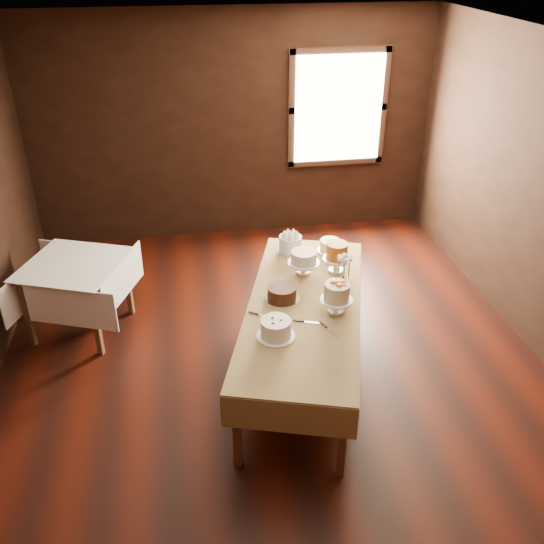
{
  "coord_description": "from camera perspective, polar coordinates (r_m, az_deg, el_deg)",
  "views": [
    {
      "loc": [
        -0.73,
        -4.14,
        3.5
      ],
      "look_at": [
        0.0,
        0.2,
        0.95
      ],
      "focal_mm": 38.85,
      "sensor_mm": 36.0,
      "label": 1
    }
  ],
  "objects": [
    {
      "name": "cake_swirl",
      "position": [
        4.6,
        0.37,
        -5.55
      ],
      "size": [
        0.3,
        0.3,
        0.15
      ],
      "color": "white",
      "rests_on": "display_table"
    },
    {
      "name": "cake_caramel",
      "position": [
        5.48,
        6.26,
        1.27
      ],
      "size": [
        0.26,
        0.26,
        0.3
      ],
      "color": "white",
      "rests_on": "display_table"
    },
    {
      "name": "cake_server_e",
      "position": [
        4.86,
        -0.52,
        -4.36
      ],
      "size": [
        0.21,
        0.16,
        0.01
      ],
      "primitive_type": "cube",
      "rotation": [
        0.0,
        0.0,
        -0.61
      ],
      "color": "silver",
      "rests_on": "display_table"
    },
    {
      "name": "side_table",
      "position": [
        5.98,
        -18.61,
        0.05
      ],
      "size": [
        1.16,
        1.16,
        0.75
      ],
      "rotation": [
        0.0,
        0.0,
        -0.38
      ],
      "color": "#4C2916",
      "rests_on": "ground"
    },
    {
      "name": "wall_back",
      "position": [
        7.48,
        -3.69,
        13.71
      ],
      "size": [
        5.0,
        0.02,
        2.8
      ],
      "primitive_type": "cube",
      "color": "black",
      "rests_on": "ground"
    },
    {
      "name": "cake_meringue",
      "position": [
        5.81,
        1.79,
        2.7
      ],
      "size": [
        0.27,
        0.27,
        0.17
      ],
      "color": "silver",
      "rests_on": "display_table"
    },
    {
      "name": "display_table",
      "position": [
        5.06,
        3.12,
        -3.69
      ],
      "size": [
        1.62,
        2.59,
        0.75
      ],
      "rotation": [
        0.0,
        0.0,
        -0.3
      ],
      "color": "#4C2916",
      "rests_on": "ground"
    },
    {
      "name": "window",
      "position": [
        7.61,
        6.46,
        15.44
      ],
      "size": [
        1.1,
        0.05,
        1.3
      ],
      "primitive_type": "cube",
      "color": "#FFEABF",
      "rests_on": "wall_back"
    },
    {
      "name": "cake_flowers",
      "position": [
        4.89,
        6.25,
        -2.64
      ],
      "size": [
        0.27,
        0.27,
        0.28
      ],
      "color": "white",
      "rests_on": "display_table"
    },
    {
      "name": "ceiling",
      "position": [
        4.26,
        0.48,
        20.64
      ],
      "size": [
        5.0,
        6.0,
        0.01
      ],
      "primitive_type": "cube",
      "color": "beige",
      "rests_on": "wall_back"
    },
    {
      "name": "cake_server_d",
      "position": [
        5.25,
        6.89,
        -1.69
      ],
      "size": [
        0.24,
        0.09,
        0.01
      ],
      "primitive_type": "cube",
      "rotation": [
        0.0,
        0.0,
        0.26
      ],
      "color": "silver",
      "rests_on": "display_table"
    },
    {
      "name": "cake_server_a",
      "position": [
        4.8,
        4.04,
        -4.91
      ],
      "size": [
        0.23,
        0.11,
        0.01
      ],
      "primitive_type": "cube",
      "rotation": [
        0.0,
        0.0,
        -0.36
      ],
      "color": "silver",
      "rests_on": "display_table"
    },
    {
      "name": "floor",
      "position": [
        5.47,
        0.35,
        -9.69
      ],
      "size": [
        5.0,
        6.0,
        0.01
      ],
      "primitive_type": "cube",
      "color": "black",
      "rests_on": "ground"
    },
    {
      "name": "cake_lattice",
      "position": [
        5.44,
        3.08,
        0.84
      ],
      "size": [
        0.3,
        0.3,
        0.22
      ],
      "color": "white",
      "rests_on": "display_table"
    },
    {
      "name": "cake_chocolate",
      "position": [
        5.06,
        0.97,
        -2.06
      ],
      "size": [
        0.35,
        0.35,
        0.12
      ],
      "color": "silver",
      "rests_on": "display_table"
    },
    {
      "name": "flower_vase",
      "position": [
        5.22,
        6.89,
        -1.09
      ],
      "size": [
        0.19,
        0.19,
        0.14
      ],
      "primitive_type": "imported",
      "rotation": [
        0.0,
        0.0,
        0.71
      ],
      "color": "#2D2823",
      "rests_on": "display_table"
    },
    {
      "name": "cake_server_b",
      "position": [
        4.71,
        5.85,
        -5.81
      ],
      "size": [
        0.11,
        0.23,
        0.01
      ],
      "primitive_type": "cube",
      "rotation": [
        0.0,
        0.0,
        -1.18
      ],
      "color": "silver",
      "rests_on": "display_table"
    },
    {
      "name": "cake_speckled",
      "position": [
        5.85,
        5.63,
        2.52
      ],
      "size": [
        0.25,
        0.25,
        0.12
      ],
      "color": "white",
      "rests_on": "display_table"
    },
    {
      "name": "flower_bouquet",
      "position": [
        5.12,
        7.02,
        0.73
      ],
      "size": [
        0.14,
        0.14,
        0.2
      ],
      "primitive_type": null,
      "color": "white",
      "rests_on": "flower_vase"
    }
  ]
}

